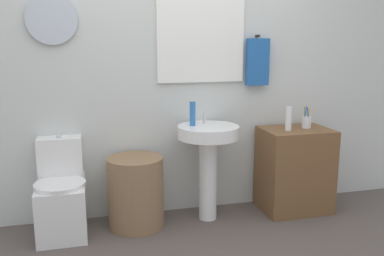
{
  "coord_description": "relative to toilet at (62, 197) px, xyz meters",
  "views": [
    {
      "loc": [
        -0.73,
        -2.34,
        1.47
      ],
      "look_at": [
        0.08,
        0.8,
        0.8
      ],
      "focal_mm": 39.08,
      "sensor_mm": 36.0,
      "label": 1
    }
  ],
  "objects": [
    {
      "name": "back_wall",
      "position": [
        0.95,
        0.27,
        1.02
      ],
      "size": [
        4.4,
        0.18,
        2.6
      ],
      "color": "silver",
      "rests_on": "ground_plane"
    },
    {
      "name": "toothbrush_cup",
      "position": [
        2.07,
        -0.01,
        0.5
      ],
      "size": [
        0.08,
        0.08,
        0.19
      ],
      "color": "silver",
      "rests_on": "wooden_cabinet"
    },
    {
      "name": "lotion_bottle",
      "position": [
        1.87,
        -0.07,
        0.55
      ],
      "size": [
        0.05,
        0.05,
        0.2
      ],
      "primitive_type": "cylinder",
      "color": "white",
      "rests_on": "wooden_cabinet"
    },
    {
      "name": "pedestal_sink",
      "position": [
        1.18,
        -0.03,
        0.31
      ],
      "size": [
        0.5,
        0.5,
        0.8
      ],
      "color": "white",
      "rests_on": "ground_plane"
    },
    {
      "name": "soap_bottle",
      "position": [
        1.06,
        0.02,
        0.61
      ],
      "size": [
        0.05,
        0.05,
        0.2
      ],
      "primitive_type": "cylinder",
      "color": "#2D6BB7",
      "rests_on": "pedestal_sink"
    },
    {
      "name": "faucet",
      "position": [
        1.18,
        0.09,
        0.56
      ],
      "size": [
        0.03,
        0.03,
        0.1
      ],
      "primitive_type": "cylinder",
      "color": "silver",
      "rests_on": "pedestal_sink"
    },
    {
      "name": "wooden_cabinet",
      "position": [
        1.97,
        -0.03,
        0.08
      ],
      "size": [
        0.58,
        0.44,
        0.73
      ],
      "primitive_type": "cube",
      "color": "brown",
      "rests_on": "ground_plane"
    },
    {
      "name": "toilet",
      "position": [
        0.0,
        0.0,
        0.0
      ],
      "size": [
        0.38,
        0.51,
        0.75
      ],
      "color": "white",
      "rests_on": "ground_plane"
    },
    {
      "name": "laundry_hamper",
      "position": [
        0.57,
        -0.03,
        -0.0
      ],
      "size": [
        0.45,
        0.45,
        0.58
      ],
      "primitive_type": "cylinder",
      "color": "#846647",
      "rests_on": "ground_plane"
    }
  ]
}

